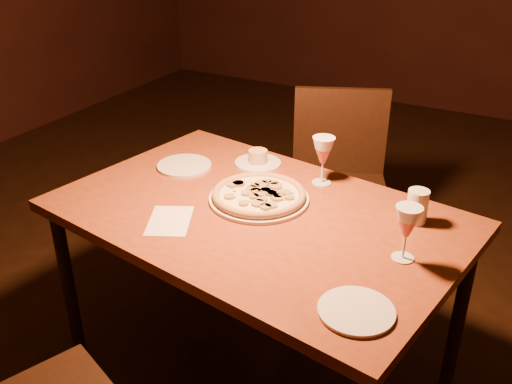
% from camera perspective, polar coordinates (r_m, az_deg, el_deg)
% --- Properties ---
extents(floor, '(7.00, 7.00, 0.00)m').
position_cam_1_polar(floor, '(2.68, 2.29, -13.82)').
color(floor, black).
rests_on(floor, ground).
extents(dining_table, '(1.56, 1.15, 0.77)m').
position_cam_1_polar(dining_table, '(2.07, 0.08, -3.55)').
color(dining_table, brown).
rests_on(dining_table, floor).
extents(chair_far, '(0.60, 0.60, 0.95)m').
position_cam_1_polar(chair_far, '(2.83, 8.26, 1.33)').
color(chair_far, black).
rests_on(chair_far, floor).
extents(pizza_plate, '(0.37, 0.37, 0.04)m').
position_cam_1_polar(pizza_plate, '(2.10, 0.30, -0.32)').
color(pizza_plate, silver).
rests_on(pizza_plate, dining_table).
extents(ramekin_saucer, '(0.19, 0.19, 0.06)m').
position_cam_1_polar(ramekin_saucer, '(2.39, 0.19, 3.26)').
color(ramekin_saucer, silver).
rests_on(ramekin_saucer, dining_table).
extents(wine_glass_far, '(0.09, 0.09, 0.19)m').
position_cam_1_polar(wine_glass_far, '(2.21, 6.69, 3.12)').
color(wine_glass_far, '#B94F4D').
rests_on(wine_glass_far, dining_table).
extents(wine_glass_right, '(0.08, 0.08, 0.18)m').
position_cam_1_polar(wine_glass_right, '(1.79, 14.77, -4.02)').
color(wine_glass_right, '#B94F4D').
rests_on(wine_glass_right, dining_table).
extents(water_tumbler, '(0.07, 0.07, 0.12)m').
position_cam_1_polar(water_tumbler, '(2.02, 15.81, -1.41)').
color(water_tumbler, silver).
rests_on(water_tumbler, dining_table).
extents(side_plate_left, '(0.23, 0.23, 0.01)m').
position_cam_1_polar(side_plate_left, '(2.39, -7.19, 2.63)').
color(side_plate_left, silver).
rests_on(side_plate_left, dining_table).
extents(side_plate_near, '(0.21, 0.21, 0.01)m').
position_cam_1_polar(side_plate_near, '(1.59, 9.99, -11.63)').
color(side_plate_near, silver).
rests_on(side_plate_near, dining_table).
extents(menu_card, '(0.22, 0.25, 0.00)m').
position_cam_1_polar(menu_card, '(2.00, -8.64, -2.86)').
color(menu_card, silver).
rests_on(menu_card, dining_table).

